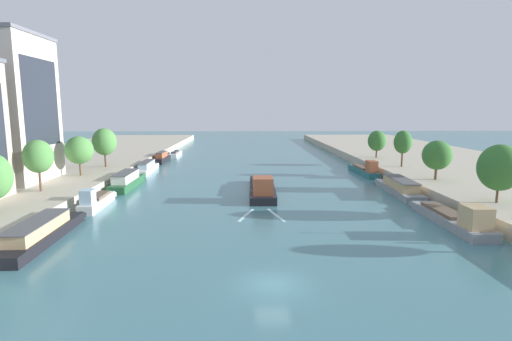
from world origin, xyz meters
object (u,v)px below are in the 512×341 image
at_px(moored_boat_left_far, 96,201).
at_px(moored_boat_left_near, 41,232).
at_px(tree_left_far, 38,156).
at_px(tree_right_end_of_row, 437,155).
at_px(barge_midriver, 262,187).
at_px(tree_left_past_mid, 79,150).
at_px(moored_boat_left_lone, 162,158).
at_px(moored_boat_left_second, 147,167).
at_px(moored_boat_left_midway, 175,154).
at_px(moored_boat_right_second, 454,218).
at_px(tree_right_past_mid, 377,141).
at_px(tree_right_nearest, 403,142).
at_px(moored_boat_right_near, 365,170).
at_px(moored_boat_right_gap_after, 399,187).
at_px(tree_right_distant, 500,168).
at_px(tree_left_midway, 104,142).
at_px(moored_boat_left_gap_after, 127,181).

bearing_deg(moored_boat_left_far, moored_boat_left_near, -91.70).
relative_size(tree_left_far, tree_right_end_of_row, 1.13).
height_order(barge_midriver, tree_left_past_mid, tree_left_past_mid).
bearing_deg(moored_boat_left_lone, moored_boat_left_second, -90.08).
bearing_deg(moored_boat_left_near, tree_right_end_of_row, 24.47).
xyz_separation_m(moored_boat_left_midway, moored_boat_right_second, (41.41, -65.72, 0.36)).
bearing_deg(tree_right_past_mid, moored_boat_right_second, -98.33).
bearing_deg(tree_right_nearest, tree_left_past_mid, -171.61).
xyz_separation_m(moored_boat_right_near, tree_left_far, (-50.43, -22.83, 5.52)).
bearing_deg(moored_boat_left_midway, tree_right_nearest, -34.73).
xyz_separation_m(moored_boat_left_second, tree_right_past_mid, (49.16, 7.81, 4.61)).
distance_m(barge_midriver, moored_boat_left_lone, 42.37).
relative_size(moored_boat_left_far, tree_right_end_of_row, 1.67).
bearing_deg(moored_boat_right_gap_after, moored_boat_left_lone, 139.67).
relative_size(moored_boat_right_near, tree_right_past_mid, 2.25).
distance_m(tree_left_far, tree_right_past_mid, 66.62).
xyz_separation_m(moored_boat_right_second, tree_right_distant, (6.61, 3.07, 5.02)).
relative_size(moored_boat_left_second, moored_boat_left_lone, 1.27).
bearing_deg(barge_midriver, tree_right_nearest, 29.29).
xyz_separation_m(moored_boat_left_midway, moored_boat_right_near, (41.94, -31.59, 0.37)).
distance_m(barge_midriver, tree_left_midway, 33.69).
bearing_deg(tree_right_nearest, tree_right_past_mid, 90.68).
height_order(barge_midriver, tree_right_end_of_row, tree_right_end_of_row).
height_order(tree_left_midway, tree_right_past_mid, tree_left_midway).
bearing_deg(moored_boat_right_near, tree_left_far, -155.64).
bearing_deg(moored_boat_left_far, moored_boat_left_lone, 90.57).
bearing_deg(tree_left_far, moored_boat_right_second, -12.75).
bearing_deg(tree_right_past_mid, moored_boat_left_midway, 158.04).
bearing_deg(moored_boat_left_lone, tree_right_past_mid, -7.87).
bearing_deg(barge_midriver, moored_boat_left_gap_after, 164.95).
height_order(barge_midriver, tree_right_nearest, tree_right_nearest).
distance_m(moored_boat_left_lone, moored_boat_left_midway, 12.69).
bearing_deg(moored_boat_right_gap_after, barge_midriver, 179.22).
height_order(moored_boat_right_near, tree_right_nearest, tree_right_nearest).
bearing_deg(barge_midriver, tree_right_past_mid, 47.39).
bearing_deg(moored_boat_right_gap_after, moored_boat_left_second, 153.07).
distance_m(moored_boat_left_near, tree_left_far, 17.98).
bearing_deg(moored_boat_right_second, barge_midriver, 139.90).
distance_m(moored_boat_left_gap_after, moored_boat_left_lone, 30.24).
height_order(moored_boat_left_second, moored_boat_left_lone, moored_boat_left_lone).
distance_m(barge_midriver, tree_left_past_mid, 30.73).
bearing_deg(tree_left_past_mid, tree_right_past_mid, 21.67).
xyz_separation_m(moored_boat_left_near, tree_right_end_of_row, (49.03, 22.31, 4.66)).
distance_m(moored_boat_left_lone, moored_boat_right_near, 46.89).
relative_size(barge_midriver, tree_left_midway, 2.53).
relative_size(moored_boat_right_gap_after, tree_left_past_mid, 2.38).
xyz_separation_m(barge_midriver, moored_boat_left_second, (-22.21, 21.50, -0.03)).
distance_m(tree_left_past_mid, tree_right_end_of_row, 56.69).
relative_size(barge_midriver, tree_left_far, 2.68).
bearing_deg(tree_left_far, moored_boat_right_gap_after, 6.13).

